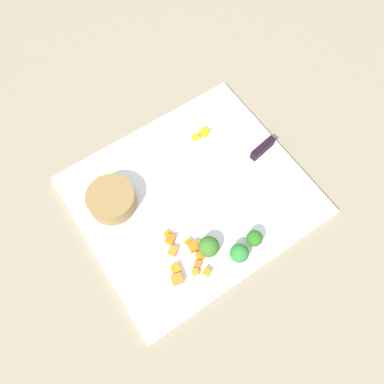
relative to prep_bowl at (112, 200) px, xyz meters
name	(u,v)px	position (x,y,z in m)	size (l,w,h in m)	color
ground_plane	(192,197)	(-0.14, 0.07, -0.03)	(4.00, 4.00, 0.00)	gray
cutting_board	(192,195)	(-0.14, 0.07, -0.03)	(0.43, 0.38, 0.01)	white
prep_bowl	(112,200)	(0.00, 0.00, 0.00)	(0.09, 0.09, 0.04)	olive
chef_knife	(238,171)	(-0.24, 0.08, -0.01)	(0.32, 0.07, 0.02)	silver
carrot_dice_0	(170,239)	(-0.05, 0.12, -0.01)	(0.02, 0.01, 0.01)	orange
carrot_dice_1	(200,256)	(-0.08, 0.18, -0.01)	(0.01, 0.01, 0.01)	orange
carrot_dice_2	(198,264)	(-0.07, 0.19, -0.01)	(0.01, 0.01, 0.01)	orange
carrot_dice_3	(202,245)	(-0.09, 0.17, -0.01)	(0.02, 0.01, 0.01)	orange
carrot_dice_4	(207,272)	(-0.07, 0.21, -0.01)	(0.01, 0.01, 0.01)	orange
carrot_dice_5	(173,251)	(-0.04, 0.14, -0.01)	(0.01, 0.02, 0.01)	orange
carrot_dice_6	(189,242)	(-0.08, 0.15, -0.01)	(0.01, 0.01, 0.01)	orange
carrot_dice_7	(193,247)	(-0.08, 0.16, -0.01)	(0.02, 0.02, 0.02)	orange
carrot_dice_8	(195,272)	(-0.06, 0.20, -0.01)	(0.01, 0.01, 0.01)	orange
carrot_dice_9	(177,279)	(-0.02, 0.19, -0.01)	(0.02, 0.02, 0.02)	orange
carrot_dice_10	(168,234)	(-0.05, 0.11, -0.01)	(0.01, 0.01, 0.01)	orange
carrot_dice_11	(176,269)	(-0.03, 0.17, -0.01)	(0.02, 0.02, 0.01)	orange
pepper_dice_0	(196,137)	(-0.21, -0.03, -0.01)	(0.01, 0.01, 0.01)	yellow
pepper_dice_1	(204,132)	(-0.23, -0.03, -0.01)	(0.02, 0.02, 0.01)	yellow
broccoli_floret_0	(209,247)	(-0.10, 0.18, 0.00)	(0.04, 0.04, 0.04)	#88B264
broccoli_floret_1	(240,252)	(-0.14, 0.22, 0.00)	(0.03, 0.03, 0.04)	#8EB860
broccoli_floret_2	(255,238)	(-0.18, 0.21, 0.00)	(0.03, 0.03, 0.04)	#80B563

